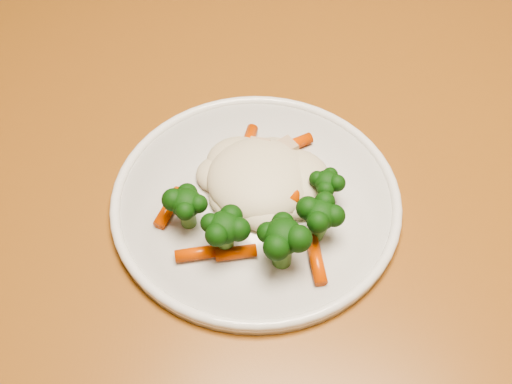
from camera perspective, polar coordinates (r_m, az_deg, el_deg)
dining_table at (r=0.72m, az=-6.33°, el=-4.97°), size 1.47×1.22×0.75m
plate at (r=0.63m, az=0.00°, el=-0.82°), size 0.28×0.28×0.01m
meal at (r=0.60m, az=0.51°, el=-0.28°), size 0.18×0.18×0.05m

